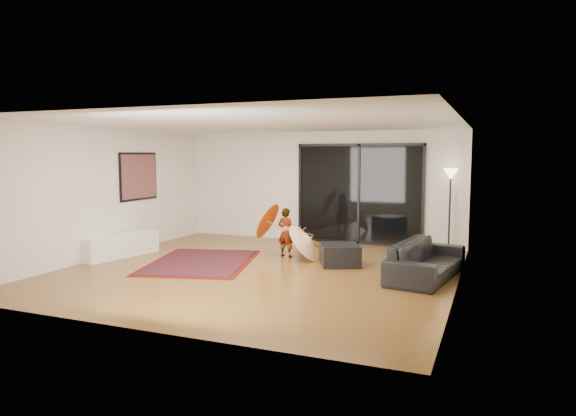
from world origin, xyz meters
The scene contains 17 objects.
floor centered at (0.00, 0.00, 0.00)m, with size 7.00×7.00×0.00m, color olive.
ceiling centered at (0.00, 0.00, 2.70)m, with size 7.00×7.00×0.00m, color white.
wall_back centered at (0.00, 3.50, 1.35)m, with size 7.00×7.00×0.00m, color silver.
wall_front centered at (0.00, -3.50, 1.35)m, with size 7.00×7.00×0.00m, color silver.
wall_left centered at (-3.50, 0.00, 1.35)m, with size 7.00×7.00×0.00m, color silver.
wall_right centered at (3.50, 0.00, 1.35)m, with size 7.00×7.00×0.00m, color silver.
sliding_door centered at (1.00, 3.47, 1.20)m, with size 3.06×0.07×2.40m.
painting centered at (-3.46, 1.00, 1.65)m, with size 0.04×1.28×1.08m.
media_console centered at (-3.25, 0.05, 0.24)m, with size 0.44×1.74×0.48m, color white.
speaker centered at (-3.25, -0.15, 0.17)m, with size 0.30×0.30×0.34m, color #424244.
persian_rug centered at (-1.37, 0.19, 0.01)m, with size 2.56×3.09×0.02m.
sofa centered at (2.95, 0.57, 0.32)m, with size 2.19×0.86×0.64m, color black.
ottoman centered at (1.27, 0.97, 0.21)m, with size 0.72×0.72×0.41m, color black.
floor_lamp centered at (3.10, 3.25, 1.45)m, with size 0.32×0.32×1.84m.
child centered at (-0.02, 1.36, 0.52)m, with size 0.38×0.25×1.03m, color #999999.
parasol_orange centered at (-0.57, 1.31, 0.73)m, with size 0.52×0.82×0.86m.
parasol_white centered at (0.58, 1.21, 0.50)m, with size 0.69×0.88×0.95m.
Camera 1 is at (4.02, -8.47, 2.15)m, focal length 32.00 mm.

